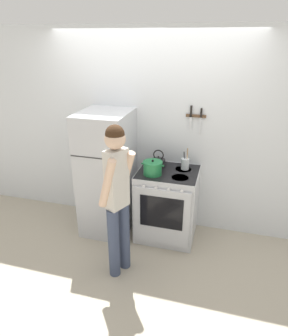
# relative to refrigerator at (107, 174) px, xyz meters

# --- Properties ---
(ground_plane) EXTENTS (14.00, 14.00, 0.00)m
(ground_plane) POSITION_rel_refrigerator_xyz_m (0.49, 0.35, -0.80)
(ground_plane) COLOR #B2A893
(wall_back) EXTENTS (10.00, 0.06, 2.55)m
(wall_back) POSITION_rel_refrigerator_xyz_m (0.49, 0.38, 0.48)
(wall_back) COLOR silver
(wall_back) RESTS_ON ground_plane
(refrigerator) EXTENTS (0.60, 0.72, 1.60)m
(refrigerator) POSITION_rel_refrigerator_xyz_m (0.00, 0.00, 0.00)
(refrigerator) COLOR #B7BABF
(refrigerator) RESTS_ON ground_plane
(stove_range) EXTENTS (0.73, 0.66, 0.91)m
(stove_range) POSITION_rel_refrigerator_xyz_m (0.79, 0.01, -0.33)
(stove_range) COLOR silver
(stove_range) RESTS_ON ground_plane
(dutch_oven_pot) EXTENTS (0.27, 0.23, 0.19)m
(dutch_oven_pot) POSITION_rel_refrigerator_xyz_m (0.62, -0.09, 0.19)
(dutch_oven_pot) COLOR #237A42
(dutch_oven_pot) RESTS_ON stove_range
(tea_kettle) EXTENTS (0.22, 0.17, 0.22)m
(tea_kettle) POSITION_rel_refrigerator_xyz_m (0.63, 0.16, 0.18)
(tea_kettle) COLOR black
(tea_kettle) RESTS_ON stove_range
(utensil_jar) EXTENTS (0.10, 0.10, 0.27)m
(utensil_jar) POSITION_rel_refrigerator_xyz_m (0.97, 0.17, 0.19)
(utensil_jar) COLOR silver
(utensil_jar) RESTS_ON stove_range
(person) EXTENTS (0.37, 0.41, 1.68)m
(person) POSITION_rel_refrigerator_xyz_m (0.42, -0.76, 0.16)
(person) COLOR #38425B
(person) RESTS_ON ground_plane
(wall_knife_strip) EXTENTS (0.24, 0.03, 0.35)m
(wall_knife_strip) POSITION_rel_refrigerator_xyz_m (1.04, 0.33, 0.75)
(wall_knife_strip) COLOR brown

